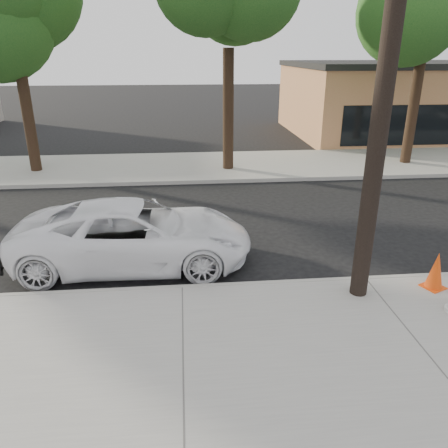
{
  "coord_description": "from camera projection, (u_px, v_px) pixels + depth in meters",
  "views": [
    {
      "loc": [
        0.12,
        -10.23,
        4.77
      ],
      "look_at": [
        1.01,
        -0.77,
        1.0
      ],
      "focal_mm": 35.0,
      "sensor_mm": 36.0,
      "label": 1
    }
  ],
  "objects": [
    {
      "name": "near_sidewalk",
      "position": [
        183.0,
        357.0,
        7.21
      ],
      "size": [
        90.0,
        4.4,
        0.15
      ],
      "primitive_type": "cube",
      "color": "gray",
      "rests_on": "ground"
    },
    {
      "name": "far_sidewalk",
      "position": [
        181.0,
        167.0,
        19.05
      ],
      "size": [
        90.0,
        5.0,
        0.15
      ],
      "primitive_type": "cube",
      "color": "gray",
      "rests_on": "ground"
    },
    {
      "name": "police_cruiser",
      "position": [
        134.0,
        234.0,
        10.27
      ],
      "size": [
        5.54,
        2.64,
        1.53
      ],
      "primitive_type": "imported",
      "rotation": [
        0.0,
        0.0,
        1.55
      ],
      "color": "white",
      "rests_on": "ground"
    },
    {
      "name": "tree_d",
      "position": [
        436.0,
        7.0,
        17.12
      ],
      "size": [
        4.5,
        4.35,
        8.75
      ],
      "color": "black",
      "rests_on": "far_sidewalk"
    },
    {
      "name": "building_main",
      "position": [
        442.0,
        100.0,
        26.68
      ],
      "size": [
        18.0,
        10.0,
        4.0
      ],
      "primitive_type": "cube",
      "color": "#B36F4A",
      "rests_on": "ground"
    },
    {
      "name": "ground",
      "position": [
        182.0,
        251.0,
        11.21
      ],
      "size": [
        120.0,
        120.0,
        0.0
      ],
      "primitive_type": "plane",
      "color": "black",
      "rests_on": "ground"
    },
    {
      "name": "tree_b",
      "position": [
        15.0,
        10.0,
        15.89
      ],
      "size": [
        4.34,
        4.2,
        8.45
      ],
      "color": "black",
      "rests_on": "far_sidewalk"
    },
    {
      "name": "utility_pole",
      "position": [
        389.0,
        56.0,
        7.3
      ],
      "size": [
        1.4,
        0.34,
        9.0
      ],
      "color": "black",
      "rests_on": "near_sidewalk"
    },
    {
      "name": "traffic_cone",
      "position": [
        436.0,
        271.0,
        9.03
      ],
      "size": [
        0.54,
        0.54,
        0.8
      ],
      "rotation": [
        0.0,
        0.0,
        0.41
      ],
      "color": "#F2480C",
      "rests_on": "near_sidewalk"
    },
    {
      "name": "curb_near",
      "position": [
        182.0,
        289.0,
        9.24
      ],
      "size": [
        90.0,
        0.12,
        0.16
      ],
      "primitive_type": "cube",
      "color": "#9E9B93",
      "rests_on": "ground"
    }
  ]
}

